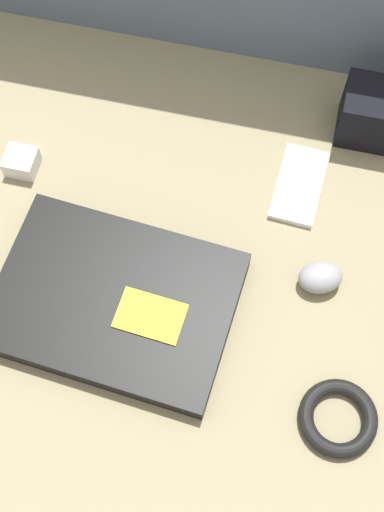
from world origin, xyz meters
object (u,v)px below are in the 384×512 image
(phone_small, at_px, (299,185))
(camera_pouch, at_px, (377,114))
(laptop, at_px, (115,301))
(computer_mouse, at_px, (320,278))
(charger_brick, at_px, (21,162))

(phone_small, distance_m, camera_pouch, 0.16)
(laptop, xyz_separation_m, camera_pouch, (0.31, 0.37, 0.03))
(computer_mouse, height_order, camera_pouch, camera_pouch)
(laptop, distance_m, camera_pouch, 0.48)
(laptop, height_order, computer_mouse, computer_mouse)
(phone_small, xyz_separation_m, charger_brick, (-0.41, -0.06, 0.01))
(phone_small, height_order, charger_brick, charger_brick)
(camera_pouch, bearing_deg, laptop, -130.17)
(laptop, xyz_separation_m, phone_small, (0.22, 0.24, -0.01))
(laptop, distance_m, charger_brick, 0.27)
(computer_mouse, relative_size, phone_small, 0.55)
(computer_mouse, distance_m, charger_brick, 0.47)
(laptop, bearing_deg, phone_small, 52.82)
(camera_pouch, bearing_deg, phone_small, -126.98)
(camera_pouch, distance_m, charger_brick, 0.54)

